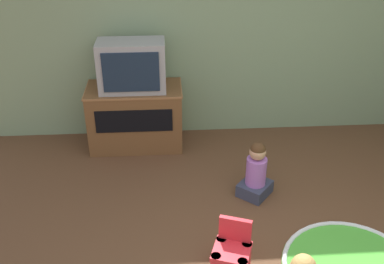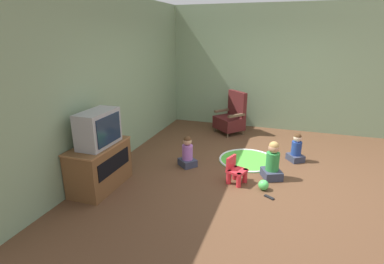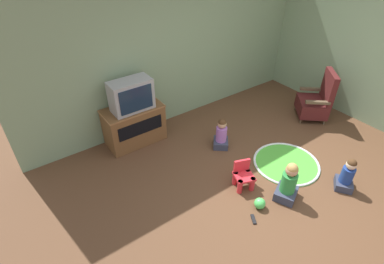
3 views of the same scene
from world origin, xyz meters
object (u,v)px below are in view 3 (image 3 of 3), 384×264
(yellow_kid_chair, at_px, (243,177))
(toy_ball, at_px, (260,203))
(child_watching_center, at_px, (347,176))
(child_watching_right, at_px, (288,184))
(tv_cabinet, at_px, (134,124))
(remote_control, at_px, (253,219))
(black_armchair, at_px, (316,101))
(television, at_px, (131,95))
(child_watching_left, at_px, (221,135))

(yellow_kid_chair, height_order, toy_ball, yellow_kid_chair)
(child_watching_center, relative_size, child_watching_right, 0.85)
(yellow_kid_chair, relative_size, child_watching_center, 0.79)
(tv_cabinet, height_order, remote_control, tv_cabinet)
(child_watching_center, xyz_separation_m, toy_ball, (-1.28, 0.45, -0.15))
(black_armchair, relative_size, remote_control, 6.33)
(black_armchair, xyz_separation_m, toy_ball, (-2.53, -1.01, -0.28))
(black_armchair, height_order, yellow_kid_chair, black_armchair)
(tv_cabinet, xyz_separation_m, remote_control, (0.47, -2.45, -0.34))
(tv_cabinet, distance_m, yellow_kid_chair, 2.06)
(tv_cabinet, distance_m, child_watching_right, 2.67)
(toy_ball, bearing_deg, remote_control, -153.85)
(tv_cabinet, xyz_separation_m, toy_ball, (0.68, -2.34, -0.27))
(toy_ball, relative_size, remote_control, 1.02)
(child_watching_center, bearing_deg, tv_cabinet, 89.62)
(television, xyz_separation_m, toy_ball, (0.68, -2.30, -0.86))
(child_watching_left, bearing_deg, remote_control, -164.17)
(tv_cabinet, distance_m, toy_ball, 2.45)
(black_armchair, bearing_deg, toy_ball, -27.19)
(yellow_kid_chair, xyz_separation_m, child_watching_right, (0.34, -0.52, 0.09))
(television, relative_size, child_watching_left, 1.21)
(television, xyz_separation_m, child_watching_right, (1.12, -2.38, -0.66))
(toy_ball, xyz_separation_m, remote_control, (-0.21, -0.11, -0.07))
(child_watching_center, relative_size, remote_control, 3.49)
(child_watching_left, xyz_separation_m, child_watching_right, (-0.01, -1.44, 0.03))
(toy_ball, bearing_deg, child_watching_right, -10.84)
(black_armchair, bearing_deg, yellow_kid_chair, -35.71)
(child_watching_left, bearing_deg, black_armchair, -59.26)
(tv_cabinet, relative_size, child_watching_left, 1.80)
(tv_cabinet, distance_m, remote_control, 2.51)
(child_watching_left, xyz_separation_m, remote_control, (-0.66, -1.46, -0.23))
(yellow_kid_chair, bearing_deg, black_armchair, 32.79)
(yellow_kid_chair, xyz_separation_m, child_watching_left, (0.35, 0.92, 0.06))
(tv_cabinet, relative_size, television, 1.49)
(tv_cabinet, distance_m, television, 0.58)
(child_watching_left, relative_size, child_watching_center, 1.05)
(black_armchair, height_order, child_watching_right, black_armchair)
(toy_ball, distance_m, remote_control, 0.25)
(child_watching_left, bearing_deg, child_watching_right, -140.27)
(child_watching_left, height_order, child_watching_right, child_watching_right)
(child_watching_center, distance_m, remote_control, 1.55)
(yellow_kid_chair, height_order, child_watching_left, child_watching_left)
(television, relative_size, child_watching_center, 1.27)
(child_watching_center, height_order, child_watching_right, child_watching_right)
(black_armchair, height_order, child_watching_center, black_armchair)
(toy_ball, bearing_deg, black_armchair, 21.74)
(black_armchair, relative_size, child_watching_right, 1.54)
(television, distance_m, yellow_kid_chair, 2.15)
(television, bearing_deg, tv_cabinet, 90.00)
(television, height_order, child_watching_center, television)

